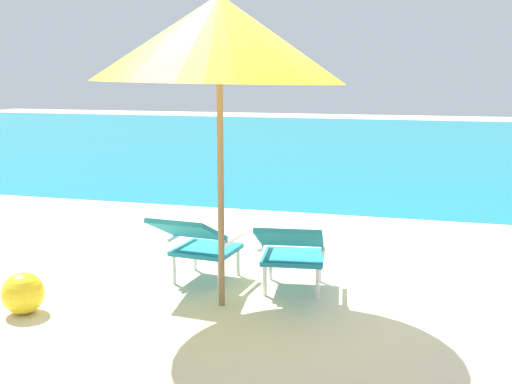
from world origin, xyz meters
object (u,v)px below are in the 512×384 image
Objects in this scene: lounge_chair_left at (198,241)px; beach_ball at (23,293)px; beach_umbrella_center at (219,39)px; lounge_chair_right at (292,249)px.

beach_ball is (-1.07, -0.97, -0.24)m from lounge_chair_left.
beach_umbrella_center reaches higher than lounge_chair_left.
beach_ball is (-1.91, -0.94, -0.24)m from lounge_chair_right.
lounge_chair_left is 0.98× the size of lounge_chair_right.
lounge_chair_right is at bearing 26.20° from beach_ball.
lounge_chair_right is at bearing 36.93° from beach_umbrella_center.
lounge_chair_left is 0.36× the size of beach_umbrella_center.
lounge_chair_left is at bearing 178.20° from lounge_chair_right.
lounge_chair_right is 0.37× the size of beach_umbrella_center.
beach_umbrella_center reaches higher than lounge_chair_right.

